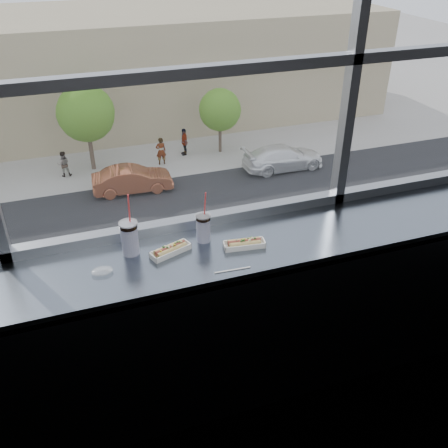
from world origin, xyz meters
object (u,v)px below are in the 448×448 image
object	(u,v)px
hotdog_tray_right	(244,244)
soda_cup_right	(203,227)
hotdog_tray_left	(170,250)
car_far_c	(283,154)
tree_center	(86,113)
car_near_e	(368,209)
pedestrian_d	(184,139)
loose_straw	(233,270)
tree_right	(220,110)
soda_cup_left	(130,236)
pedestrian_c	(161,148)
car_near_d	(252,231)
car_near_c	(126,256)
wrapper	(102,271)
car_far_b	(132,176)
pedestrian_b	(63,161)

from	to	relation	value
hotdog_tray_right	soda_cup_right	bearing A→B (deg)	151.93
hotdog_tray_left	car_far_c	world-z (taller)	hotdog_tray_left
tree_center	car_near_e	bearing A→B (deg)	-43.89
hotdog_tray_right	tree_center	size ratio (longest dim) A/B	0.04
pedestrian_d	loose_straw	bearing A→B (deg)	-13.92
tree_right	soda_cup_left	bearing A→B (deg)	-109.66
car_near_e	pedestrian_c	world-z (taller)	pedestrian_c
hotdog_tray_right	car_near_d	distance (m)	20.86
hotdog_tray_left	car_near_c	distance (m)	19.69
hotdog_tray_left	wrapper	world-z (taller)	hotdog_tray_left
soda_cup_left	soda_cup_right	distance (m)	0.41
pedestrian_c	pedestrian_d	distance (m)	2.12
loose_straw	car_near_c	world-z (taller)	loose_straw
hotdog_tray_left	tree_right	distance (m)	31.27
soda_cup_right	pedestrian_d	distance (m)	31.38
car_near_d	tree_center	size ratio (longest dim) A/B	1.16
hotdog_tray_right	car_near_c	size ratio (longest dim) A/B	0.04
loose_straw	car_near_e	bearing A→B (deg)	54.62
wrapper	pedestrian_d	distance (m)	31.60
tree_center	hotdog_tray_left	bearing A→B (deg)	-92.56
hotdog_tray_left	car_near_c	xyz separation A→B (m)	(1.39, 16.24, -11.05)
wrapper	tree_right	world-z (taller)	wrapper
soda_cup_left	car_far_b	size ratio (longest dim) A/B	0.06
car_near_c	pedestrian_c	size ratio (longest dim) A/B	2.78
soda_cup_right	loose_straw	distance (m)	0.34
wrapper	pedestrian_b	world-z (taller)	wrapper
car_near_c	pedestrian_d	world-z (taller)	pedestrian_d
pedestrian_b	pedestrian_d	world-z (taller)	pedestrian_d
car_near_e	tree_center	size ratio (longest dim) A/B	1.18
tree_center	car_far_b	bearing A→B (deg)	-65.35
wrapper	pedestrian_b	distance (m)	29.92
car_near_c	car_near_e	bearing A→B (deg)	-90.46
car_far_b	pedestrian_b	size ratio (longest dim) A/B	3.10
wrapper	car_far_b	distance (m)	26.91
wrapper	car_near_e	bearing A→B (deg)	49.11
hotdog_tray_right	car_near_e	distance (m)	23.76
wrapper	tree_center	bearing A→B (deg)	86.69
hotdog_tray_right	car_near_c	bearing A→B (deg)	94.29
loose_straw	car_far_c	world-z (taller)	loose_straw
loose_straw	car_far_c	distance (m)	29.62
pedestrian_d	tree_center	xyz separation A→B (m)	(-6.14, -0.31, 2.57)
car_near_c	pedestrian_c	distance (m)	12.01
soda_cup_right	loose_straw	xyz separation A→B (m)	(0.06, -0.32, -0.09)
hotdog_tray_left	pedestrian_d	world-z (taller)	hotdog_tray_left
car_near_d	tree_center	xyz separation A→B (m)	(-6.09, 12.00, 2.59)
car_far_b	pedestrian_c	world-z (taller)	pedestrian_c
loose_straw	car_far_b	xyz separation A→B (m)	(2.83, 24.50, -11.03)
hotdog_tray_right	tree_center	world-z (taller)	hotdog_tray_right
soda_cup_right	pedestrian_b	world-z (taller)	soda_cup_right
car_near_d	pedestrian_c	world-z (taller)	pedestrian_c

